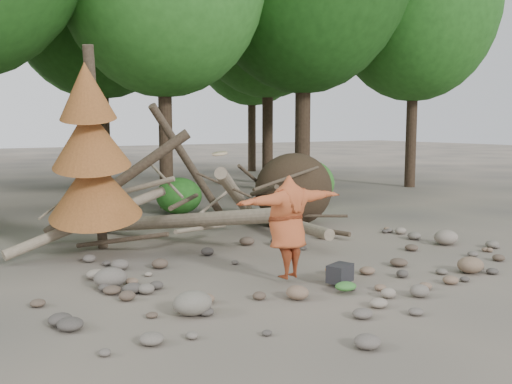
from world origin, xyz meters
TOP-DOWN VIEW (x-y plane):
  - ground at (0.00, 0.00)m, footprint 120.00×120.00m
  - deadfall_pile at (2.02, 4.24)m, footprint 8.55×5.24m
  - dead_conifer at (-3.12, 3.37)m, footprint 2.06×2.16m
  - bush_mid at (0.80, 7.80)m, footprint 1.40×1.40m
  - bush_right at (5.00, 7.00)m, footprint 2.00×2.00m
  - frisbee_thrower at (-0.76, -0.13)m, footprint 2.63×0.71m
  - backpack at (-0.11, -0.80)m, footprint 0.53×0.44m
  - cloth_green at (-0.35, -1.22)m, footprint 0.38×0.31m
  - cloth_orange at (0.21, -0.21)m, footprint 0.29×0.24m
  - boulder_front_left at (-2.93, -0.82)m, footprint 0.58×0.53m
  - boulder_front_right at (2.48, -1.47)m, footprint 0.51×0.46m
  - boulder_mid_right at (4.11, 0.43)m, footprint 0.57×0.51m
  - boulder_mid_left at (-3.50, 1.17)m, footprint 0.56×0.51m

SIDE VIEW (x-z plane):
  - ground at x=0.00m, z-range 0.00..0.00m
  - cloth_orange at x=0.21m, z-range 0.00..0.10m
  - cloth_green at x=-0.35m, z-range 0.00..0.14m
  - boulder_front_right at x=2.48m, z-range 0.00..0.30m
  - backpack at x=-0.11m, z-range 0.00..0.30m
  - boulder_mid_left at x=-3.50m, z-range 0.00..0.34m
  - boulder_mid_right at x=4.11m, z-range 0.00..0.34m
  - boulder_front_left at x=-2.93m, z-range 0.00..0.35m
  - bush_mid at x=0.80m, z-range 0.00..1.12m
  - bush_right at x=5.00m, z-range 0.00..1.60m
  - deadfall_pile at x=2.02m, z-range -0.70..2.60m
  - frisbee_thrower at x=-0.76m, z-range -0.15..2.11m
  - dead_conifer at x=-3.12m, z-range -0.06..4.29m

